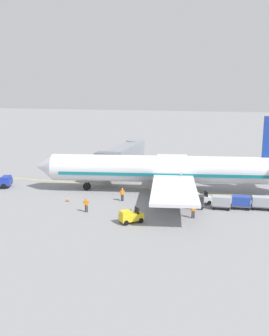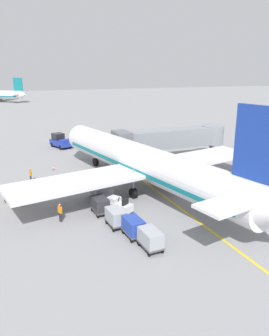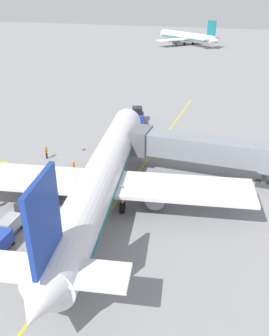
# 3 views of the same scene
# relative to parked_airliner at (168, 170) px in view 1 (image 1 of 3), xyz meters

# --- Properties ---
(ground_plane) EXTENTS (400.00, 400.00, 0.00)m
(ground_plane) POSITION_rel_parked_airliner_xyz_m (1.32, 1.51, -3.19)
(ground_plane) COLOR gray
(gate_lead_in_line) EXTENTS (0.24, 80.00, 0.01)m
(gate_lead_in_line) POSITION_rel_parked_airliner_xyz_m (1.32, 1.51, -3.18)
(gate_lead_in_line) COLOR gold
(gate_lead_in_line) RESTS_ON ground
(parked_airliner) EXTENTS (30.44, 37.15, 10.63)m
(parked_airliner) POSITION_rel_parked_airliner_xyz_m (0.00, 0.00, 0.00)
(parked_airliner) COLOR silver
(parked_airliner) RESTS_ON ground
(jet_bridge) EXTENTS (17.49, 3.50, 4.98)m
(jet_bridge) POSITION_rel_parked_airliner_xyz_m (8.76, 9.30, 0.27)
(jet_bridge) COLOR gray
(jet_bridge) RESTS_ON ground
(baggage_tug_lead) EXTENTS (2.57, 2.66, 1.62)m
(baggage_tug_lead) POSITION_rel_parked_airliner_xyz_m (-13.41, 1.38, -2.47)
(baggage_tug_lead) COLOR gold
(baggage_tug_lead) RESTS_ON ground
(baggage_tug_trailing) EXTENTS (2.31, 2.76, 1.62)m
(baggage_tug_trailing) POSITION_rel_parked_airliner_xyz_m (-4.59, -5.03, -2.47)
(baggage_tug_trailing) COLOR silver
(baggage_tug_trailing) RESTS_ON ground
(baggage_cart_front) EXTENTS (1.41, 2.93, 1.58)m
(baggage_cart_front) POSITION_rel_parked_airliner_xyz_m (-6.29, -4.60, -2.24)
(baggage_cart_front) COLOR #4C4C51
(baggage_cart_front) RESTS_ON ground
(baggage_cart_second_in_train) EXTENTS (1.41, 2.93, 1.58)m
(baggage_cart_second_in_train) POSITION_rel_parked_airliner_xyz_m (-5.82, -7.68, -2.24)
(baggage_cart_second_in_train) COLOR #4C4C51
(baggage_cart_second_in_train) RESTS_ON ground
(baggage_cart_third_in_train) EXTENTS (1.41, 2.93, 1.58)m
(baggage_cart_third_in_train) POSITION_rel_parked_airliner_xyz_m (-5.10, -9.95, -2.24)
(baggage_cart_third_in_train) COLOR #4C4C51
(baggage_cart_third_in_train) RESTS_ON ground
(baggage_cart_tail_end) EXTENTS (1.41, 2.93, 1.58)m
(baggage_cart_tail_end) POSITION_rel_parked_airliner_xyz_m (-4.67, -12.25, -2.24)
(baggage_cart_tail_end) COLOR #4C4C51
(baggage_cart_tail_end) RESTS_ON ground
(ground_crew_wing_walker) EXTENTS (0.56, 0.58, 1.69)m
(ground_crew_wing_walker) POSITION_rel_parked_airliner_xyz_m (-5.95, 4.73, -2.23)
(ground_crew_wing_walker) COLOR #232328
(ground_crew_wing_walker) RESTS_ON ground
(ground_crew_loader) EXTENTS (0.30, 0.73, 1.69)m
(ground_crew_loader) POSITION_rel_parked_airliner_xyz_m (-11.41, 7.39, -2.23)
(ground_crew_loader) COLOR #232328
(ground_crew_loader) RESTS_ON ground
(ground_crew_marshaller) EXTENTS (0.35, 0.71, 1.69)m
(ground_crew_marshaller) POSITION_rel_parked_airliner_xyz_m (-10.06, -4.89, -2.23)
(ground_crew_marshaller) COLOR #232328
(ground_crew_marshaller) RESTS_ON ground
(safety_cone_nose_left) EXTENTS (0.36, 0.36, 0.59)m
(safety_cone_nose_left) POSITION_rel_parked_airliner_xyz_m (-8.07, 11.45, -2.90)
(safety_cone_nose_left) COLOR black
(safety_cone_nose_left) RESTS_ON ground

